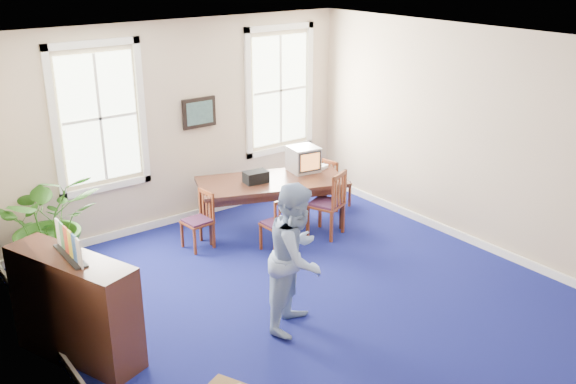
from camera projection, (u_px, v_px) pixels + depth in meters
floor at (310, 299)px, 8.16m from camera, size 6.50×6.50×0.00m
ceiling at (314, 43)px, 7.02m from camera, size 6.50×6.50×0.00m
wall_back at (181, 124)px, 10.02m from camera, size 6.50×0.00×6.50m
wall_front at (565, 290)px, 5.16m from camera, size 6.50×0.00×6.50m
wall_left at (58, 247)px, 5.90m from camera, size 0.00×6.50×6.50m
wall_right at (473, 138)px, 9.27m from camera, size 0.00×6.50×6.50m
baseboard_back at (188, 215)px, 10.54m from camera, size 6.00×0.04×0.12m
baseboard_left at (81, 384)px, 6.47m from camera, size 0.04×6.50×0.12m
baseboard_right at (461, 236)px, 9.80m from camera, size 0.04×6.50×0.12m
window_left at (100, 118)px, 9.16m from camera, size 1.40×0.12×2.20m
window_right at (280, 90)px, 10.96m from camera, size 1.40×0.12×2.20m
wall_picture at (199, 113)px, 10.09m from camera, size 0.58×0.06×0.48m
conference_table at (272, 203)px, 10.18m from camera, size 2.50×1.76×0.78m
crt_tv at (303, 159)px, 10.38m from camera, size 0.51×0.54×0.40m
game_console at (320, 166)px, 10.58m from camera, size 0.23×0.26×0.05m
equipment_bag at (256, 177)px, 9.90m from camera, size 0.39×0.28×0.18m
chair_near_left at (277, 223)px, 9.32m from camera, size 0.41×0.41×0.87m
chair_near_right at (326, 203)px, 9.81m from camera, size 0.61×0.61×1.04m
chair_end_left at (197, 221)px, 9.41m from camera, size 0.42×0.42×0.86m
chair_end_right at (336, 183)px, 10.92m from camera, size 0.45×0.45×0.88m
man at (297, 257)px, 7.31m from camera, size 1.09×1.02×1.77m
credenza at (75, 303)px, 6.84m from camera, size 0.98×1.66×1.26m
brochure_rack at (68, 235)px, 6.57m from camera, size 0.44×0.75×0.34m
potted_plant at (51, 222)px, 8.57m from camera, size 1.55×1.42×1.49m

